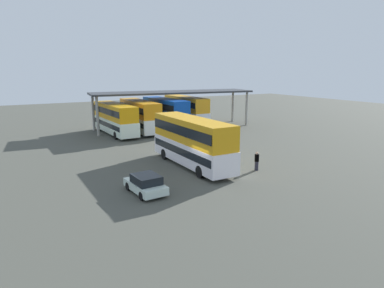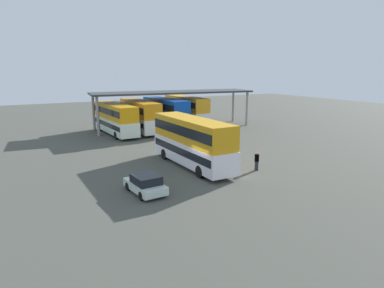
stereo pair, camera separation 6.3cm
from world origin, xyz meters
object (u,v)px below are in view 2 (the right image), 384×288
at_px(parked_hatchback, 145,184).
at_px(double_decker_far_right, 165,112).
at_px(double_decker_main, 192,140).
at_px(double_decker_end_of_row, 186,109).
at_px(double_decker_near_canopy, 115,118).
at_px(double_decker_mid_row, 140,115).
at_px(pedestrian_waiting, 257,161).

height_order(parked_hatchback, double_decker_far_right, double_decker_far_right).
distance_m(double_decker_main, parked_hatchback, 7.77).
xyz_separation_m(double_decker_far_right, double_decker_end_of_row, (4.45, 2.02, -0.01)).
distance_m(parked_hatchback, double_decker_far_right, 26.24).
distance_m(double_decker_main, double_decker_far_right, 19.68).
distance_m(double_decker_main, double_decker_end_of_row, 23.25).
distance_m(double_decker_near_canopy, double_decker_end_of_row, 12.27).
height_order(parked_hatchback, double_decker_mid_row, double_decker_mid_row).
bearing_deg(pedestrian_waiting, parked_hatchback, -115.26).
xyz_separation_m(double_decker_mid_row, pedestrian_waiting, (1.98, -22.47, -1.52)).
bearing_deg(pedestrian_waiting, double_decker_mid_row, 156.95).
xyz_separation_m(double_decker_main, double_decker_mid_row, (2.15, 18.56, -0.01)).
height_order(double_decker_near_canopy, double_decker_end_of_row, double_decker_end_of_row).
bearing_deg(double_decker_far_right, pedestrian_waiting, 173.28).
distance_m(double_decker_main, pedestrian_waiting, 5.89).
bearing_deg(double_decker_end_of_row, double_decker_far_right, 114.96).
relative_size(parked_hatchback, double_decker_mid_row, 0.35).
relative_size(parked_hatchback, pedestrian_waiting, 2.31).
bearing_deg(double_decker_mid_row, pedestrian_waiting, -173.09).
bearing_deg(double_decker_near_canopy, parked_hatchback, 166.02).
bearing_deg(double_decker_main, pedestrian_waiting, -133.75).
relative_size(double_decker_main, parked_hatchback, 2.85).
bearing_deg(double_decker_mid_row, double_decker_main, 175.26).
distance_m(double_decker_end_of_row, pedestrian_waiting, 25.51).
height_order(double_decker_mid_row, double_decker_far_right, double_decker_far_right).
relative_size(double_decker_mid_row, double_decker_end_of_row, 1.00).
relative_size(double_decker_main, double_decker_far_right, 1.03).
distance_m(double_decker_far_right, double_decker_end_of_row, 4.88).
distance_m(parked_hatchback, pedestrian_waiting, 10.31).
distance_m(double_decker_mid_row, double_decker_end_of_row, 8.66).
relative_size(parked_hatchback, double_decker_far_right, 0.36).
relative_size(double_decker_near_canopy, pedestrian_waiting, 6.70).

